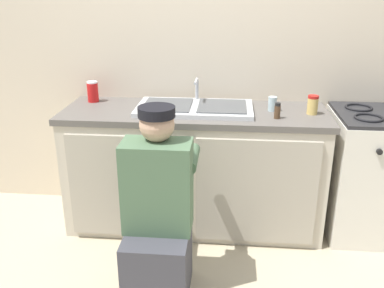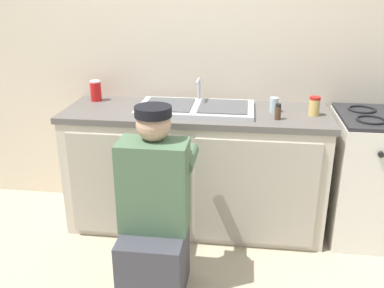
{
  "view_description": "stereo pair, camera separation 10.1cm",
  "coord_description": "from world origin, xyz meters",
  "views": [
    {
      "loc": [
        0.24,
        -2.55,
        1.72
      ],
      "look_at": [
        0.0,
        0.1,
        0.7
      ],
      "focal_mm": 40.0,
      "sensor_mm": 36.0,
      "label": 1
    },
    {
      "loc": [
        0.35,
        -2.54,
        1.72
      ],
      "look_at": [
        0.0,
        0.1,
        0.7
      ],
      "focal_mm": 40.0,
      "sensor_mm": 36.0,
      "label": 2
    }
  ],
  "objects": [
    {
      "name": "condiment_jar",
      "position": [
        0.8,
        0.28,
        0.94
      ],
      "size": [
        0.07,
        0.07,
        0.13
      ],
      "color": "#DBB760",
      "rests_on": "countertop"
    },
    {
      "name": "sink_double_basin",
      "position": [
        0.0,
        0.3,
        0.9
      ],
      "size": [
        0.8,
        0.44,
        0.19
      ],
      "color": "silver",
      "rests_on": "countertop"
    },
    {
      "name": "back_wall",
      "position": [
        0.0,
        0.65,
        1.25
      ],
      "size": [
        6.0,
        0.1,
        2.5
      ],
      "primitive_type": "cube",
      "color": "beige",
      "rests_on": "ground_plane"
    },
    {
      "name": "ground_plane",
      "position": [
        0.0,
        0.0,
        0.0
      ],
      "size": [
        12.0,
        12.0,
        0.0
      ],
      "primitive_type": "plane",
      "color": "tan"
    },
    {
      "name": "soda_cup_red",
      "position": [
        -0.77,
        0.46,
        0.96
      ],
      "size": [
        0.08,
        0.08,
        0.15
      ],
      "color": "red",
      "rests_on": "countertop"
    },
    {
      "name": "spice_bottle_pepper",
      "position": [
        0.55,
        0.16,
        0.93
      ],
      "size": [
        0.04,
        0.04,
        0.1
      ],
      "color": "#513823",
      "rests_on": "countertop"
    },
    {
      "name": "stove_range",
      "position": [
        1.28,
        0.3,
        0.45
      ],
      "size": [
        0.65,
        0.62,
        0.9
      ],
      "color": "silver",
      "rests_on": "ground_plane"
    },
    {
      "name": "counter_cabinet",
      "position": [
        0.0,
        0.29,
        0.42
      ],
      "size": [
        1.8,
        0.62,
        0.84
      ],
      "color": "beige",
      "rests_on": "ground_plane"
    },
    {
      "name": "plumber_person",
      "position": [
        -0.14,
        -0.48,
        0.46
      ],
      "size": [
        0.42,
        0.61,
        1.1
      ],
      "color": "#3F3F47",
      "rests_on": "ground_plane"
    },
    {
      "name": "countertop",
      "position": [
        0.0,
        0.3,
        0.86
      ],
      "size": [
        1.84,
        0.62,
        0.04
      ],
      "primitive_type": "cube",
      "color": "#5B5651",
      "rests_on": "counter_cabinet"
    },
    {
      "name": "water_glass",
      "position": [
        0.53,
        0.33,
        0.93
      ],
      "size": [
        0.06,
        0.06,
        0.1
      ],
      "color": "#ADC6CC",
      "rests_on": "countertop"
    }
  ]
}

